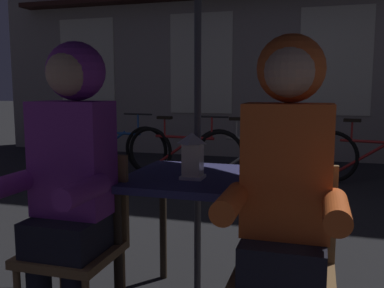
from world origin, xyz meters
TOP-DOWN VIEW (x-y plane):
  - cafe_table at (0.00, 0.00)m, footprint 0.72×0.72m
  - lantern at (-0.00, -0.09)m, footprint 0.11×0.11m
  - chair_left at (-0.48, -0.37)m, footprint 0.40×0.40m
  - chair_right at (0.48, -0.37)m, footprint 0.40×0.40m
  - person_left_hooded at (-0.48, -0.43)m, footprint 0.45×0.56m
  - person_right_hooded at (0.48, -0.43)m, footprint 0.45×0.56m
  - bicycle_nearest at (-2.21, 3.42)m, footprint 1.68×0.23m
  - bicycle_second at (-1.09, 3.19)m, footprint 1.67×0.26m
  - bicycle_third at (-0.14, 3.35)m, footprint 1.66×0.37m
  - bicycle_fourth at (1.27, 3.39)m, footprint 1.66×0.36m

SIDE VIEW (x-z plane):
  - bicycle_nearest at x=-2.21m, z-range -0.07..0.77m
  - bicycle_second at x=-1.09m, z-range -0.07..0.77m
  - bicycle_third at x=-0.14m, z-range -0.07..0.77m
  - bicycle_fourth at x=1.27m, z-range -0.07..0.77m
  - chair_left at x=-0.48m, z-range 0.05..0.92m
  - chair_right at x=0.48m, z-range 0.05..0.92m
  - cafe_table at x=0.00m, z-range 0.27..1.01m
  - person_left_hooded at x=-0.48m, z-range 0.15..1.55m
  - person_right_hooded at x=0.48m, z-range 0.15..1.55m
  - lantern at x=0.00m, z-range 0.75..0.98m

